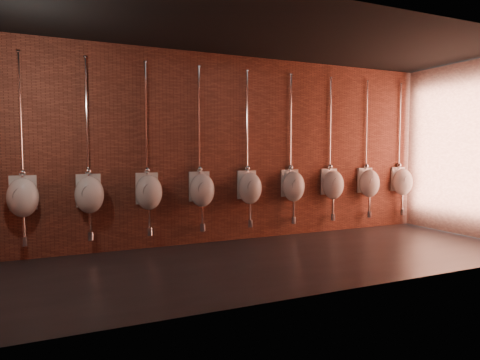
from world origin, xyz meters
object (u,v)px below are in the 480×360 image
(urinal_8, at_px, (369,183))
(urinal_6, at_px, (293,186))
(urinal_9, at_px, (402,181))
(urinal_3, at_px, (149,191))
(urinal_2, at_px, (89,194))
(urinal_5, at_px, (250,187))
(urinal_4, at_px, (202,189))
(urinal_1, at_px, (23,196))
(urinal_7, at_px, (333,184))

(urinal_8, bearing_deg, urinal_6, 180.00)
(urinal_9, bearing_deg, urinal_8, 180.00)
(urinal_3, distance_m, urinal_6, 2.64)
(urinal_2, xyz_separation_m, urinal_8, (5.29, 0.00, 0.00))
(urinal_8, bearing_deg, urinal_9, 0.00)
(urinal_2, bearing_deg, urinal_5, 0.00)
(urinal_8, distance_m, urinal_9, 0.88)
(urinal_4, bearing_deg, urinal_1, 180.00)
(urinal_5, height_order, urinal_6, same)
(urinal_2, relative_size, urinal_8, 1.00)
(urinal_7, height_order, urinal_8, same)
(urinal_2, height_order, urinal_5, same)
(urinal_1, relative_size, urinal_6, 1.00)
(urinal_7, bearing_deg, urinal_9, 0.00)
(urinal_2, xyz_separation_m, urinal_6, (3.53, 0.00, 0.00))
(urinal_3, xyz_separation_m, urinal_9, (5.29, 0.00, 0.00))
(urinal_5, relative_size, urinal_8, 1.00)
(urinal_4, relative_size, urinal_9, 1.00)
(urinal_2, xyz_separation_m, urinal_7, (4.41, 0.00, 0.00))
(urinal_2, height_order, urinal_7, same)
(urinal_1, bearing_deg, urinal_8, 0.00)
(urinal_8, bearing_deg, urinal_7, 180.00)
(urinal_1, height_order, urinal_3, same)
(urinal_2, height_order, urinal_6, same)
(urinal_5, xyz_separation_m, urinal_9, (3.53, 0.00, 0.00))
(urinal_2, height_order, urinal_3, same)
(urinal_1, distance_m, urinal_4, 2.64)
(urinal_1, height_order, urinal_6, same)
(urinal_6, bearing_deg, urinal_3, 180.00)
(urinal_3, relative_size, urinal_8, 1.00)
(urinal_8, bearing_deg, urinal_1, 180.00)
(urinal_2, xyz_separation_m, urinal_3, (0.88, 0.00, 0.00))
(urinal_5, bearing_deg, urinal_6, 0.00)
(urinal_3, distance_m, urinal_5, 1.76)
(urinal_6, xyz_separation_m, urinal_7, (0.88, 0.00, 0.00))
(urinal_7, relative_size, urinal_8, 1.00)
(urinal_3, distance_m, urinal_7, 3.53)
(urinal_1, height_order, urinal_8, same)
(urinal_3, distance_m, urinal_8, 4.41)
(urinal_7, bearing_deg, urinal_6, 180.00)
(urinal_3, height_order, urinal_6, same)
(urinal_6, height_order, urinal_7, same)
(urinal_2, height_order, urinal_8, same)
(urinal_9, bearing_deg, urinal_5, 180.00)
(urinal_4, distance_m, urinal_9, 4.41)
(urinal_8, relative_size, urinal_9, 1.00)
(urinal_1, height_order, urinal_4, same)
(urinal_2, relative_size, urinal_7, 1.00)
(urinal_3, bearing_deg, urinal_8, 0.00)
(urinal_7, relative_size, urinal_9, 1.00)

